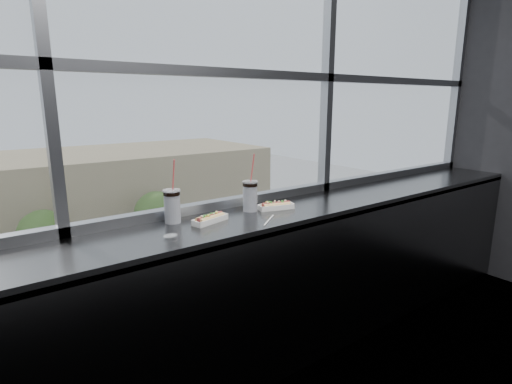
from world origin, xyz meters
TOP-DOWN VIEW (x-y plane):
  - wall_back_lower at (0.00, 1.50)m, footprint 6.00×0.00m
  - window_glass at (0.00, 1.52)m, footprint 6.00×0.00m
  - window_mullions at (0.00, 1.50)m, footprint 6.00×0.08m
  - counter at (0.00, 1.23)m, footprint 6.00×0.55m
  - counter_fascia at (0.00, 0.97)m, footprint 6.00×0.04m
  - hotdog_tray_left at (-0.23, 1.25)m, footprint 0.26×0.14m
  - hotdog_tray_right at (0.29, 1.25)m, footprint 0.26×0.15m
  - soda_cup_left at (-0.41, 1.38)m, footprint 0.11×0.11m
  - soda_cup_right at (0.12, 1.32)m, footprint 0.11×0.11m
  - loose_straw at (0.08, 1.07)m, footprint 0.18×0.14m
  - wrapper at (-0.54, 1.13)m, footprint 0.09×0.06m
  - street_asphalt at (0.00, 21.50)m, footprint 80.00×10.00m
  - far_sidewalk at (0.00, 29.50)m, footprint 80.00×6.00m
  - car_near_c at (1.28, 17.50)m, footprint 2.56×5.83m
  - car_far_b at (3.42, 25.50)m, footprint 2.74×6.10m
  - car_far_c at (10.92, 25.50)m, footprint 3.07×5.91m
  - car_near_d at (7.91, 17.50)m, footprint 2.98×6.10m
  - pedestrian_d at (7.72, 29.92)m, footprint 0.90×0.68m
  - pedestrian_b at (-0.40, 29.67)m, footprint 0.67×0.90m
  - tree_center at (2.34, 29.50)m, footprint 3.49×3.49m
  - tree_right at (10.71, 29.50)m, footprint 3.62×3.62m

SIDE VIEW (x-z plane):
  - far_sidewalk at x=0.00m, z-range -11.00..-10.96m
  - street_asphalt at x=0.00m, z-range -11.00..-10.94m
  - car_far_c at x=10.92m, z-range -10.94..-9.06m
  - car_near_c at x=1.28m, z-range -10.94..-9.02m
  - car_near_d at x=7.91m, z-range -10.94..-8.97m
  - pedestrian_b at x=-0.40m, z-range -10.96..-8.94m
  - pedestrian_d at x=7.72m, z-range -10.96..-8.93m
  - car_far_b at x=3.42m, z-range -10.94..-8.94m
  - tree_center at x=2.34m, z-range -10.03..-4.58m
  - tree_right at x=10.71m, z-range -9.99..-4.34m
  - wall_back_lower at x=0.00m, z-range -2.45..3.55m
  - counter_fascia at x=0.00m, z-range 0.03..1.07m
  - counter at x=0.00m, z-range 1.04..1.10m
  - loose_straw at x=0.08m, z-range 1.10..1.11m
  - wrapper at x=-0.54m, z-range 1.10..1.12m
  - hotdog_tray_left at x=-0.23m, z-range 1.09..1.15m
  - hotdog_tray_right at x=0.29m, z-range 1.09..1.15m
  - soda_cup_right at x=0.12m, z-range 1.02..1.41m
  - soda_cup_left at x=-0.41m, z-range 1.02..1.41m
  - window_glass at x=0.00m, z-range -0.70..5.30m
  - window_mullions at x=0.00m, z-range 1.10..3.50m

